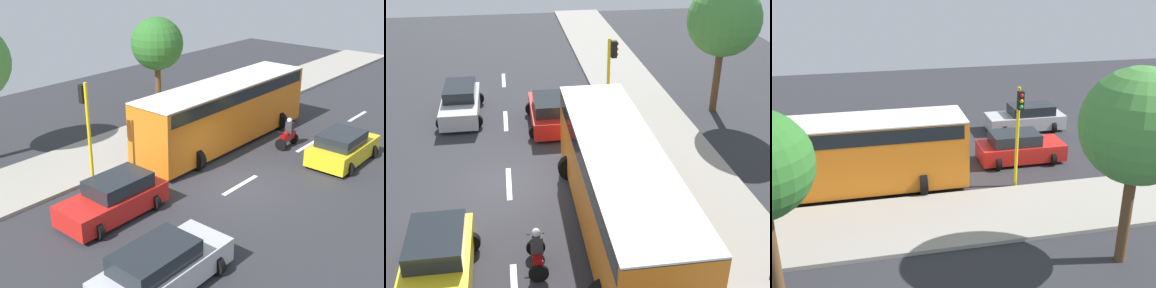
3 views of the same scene
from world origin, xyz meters
The scene contains 13 objects.
ground_plane centered at (0.00, 0.00, -0.05)m, with size 40.00×60.00×0.10m, color #2D2D33.
sidewalk centered at (7.00, 0.00, 0.07)m, with size 4.00×60.00×0.15m, color #9E998E.
lane_stripe_north centered at (0.00, -6.00, 0.01)m, with size 0.20×2.40×0.01m, color white.
lane_stripe_mid centered at (0.00, 0.00, 0.01)m, with size 0.20×2.40×0.01m, color white.
lane_stripe_south centered at (0.00, 6.00, 0.01)m, with size 0.20×2.40×0.01m, color white.
lane_stripe_far_south centered at (0.00, 12.00, 0.01)m, with size 0.20×2.40×0.01m, color white.
car_yellow_cab centered at (-2.15, -5.15, 0.71)m, with size 2.35×4.02×1.52m.
car_red centered at (2.14, 5.15, 0.71)m, with size 2.22×4.20×1.52m.
car_silver centered at (-2.19, 7.06, 0.71)m, with size 2.23×4.51×1.52m.
city_bus centered at (3.55, -3.49, 1.85)m, with size 3.20×11.00×3.16m.
motorcycle centered at (0.73, -5.09, 0.64)m, with size 0.60×1.30×1.53m.
traffic_light_corner centered at (4.85, 4.10, 2.93)m, with size 0.49×0.24×4.50m.
street_tree_center centered at (10.70, 5.77, 4.70)m, with size 3.56×3.56×6.51m.
Camera 3 is at (22.15, -2.07, 9.24)m, focal length 43.15 mm.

